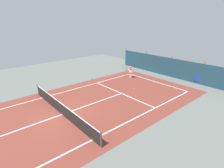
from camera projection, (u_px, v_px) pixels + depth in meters
The scene contains 10 objects.
ground_plane at pixel (62, 115), 13.88m from camera, with size 36.00×36.00×0.00m, color slate.
court_surface at pixel (62, 115), 13.88m from camera, with size 11.02×26.60×0.01m.
tennis_net at pixel (62, 109), 13.70m from camera, with size 10.12×0.10×1.10m.
back_fence at pixel (172, 71), 23.17m from camera, with size 16.30×0.98×2.70m.
tennis_player at pixel (131, 71), 22.13m from camera, with size 0.77×0.71×1.64m.
tennis_ball_near_player at pixel (136, 96), 17.13m from camera, with size 0.07×0.07×0.07m, color #CCDB33.
tennis_ball_midcourt at pixel (125, 93), 17.72m from camera, with size 0.07×0.07×0.07m, color #CCDB33.
tennis_ball_by_sideline at pixel (134, 89), 18.94m from camera, with size 0.07×0.07×0.07m, color #CCDB33.
parked_car at pixel (208, 74), 21.34m from camera, with size 2.43×4.40×1.68m.
water_bottle at pixel (92, 79), 21.66m from camera, with size 0.08×0.08×0.24m, color #D84C38.
Camera 1 is at (11.79, -5.03, 7.02)m, focal length 28.49 mm.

